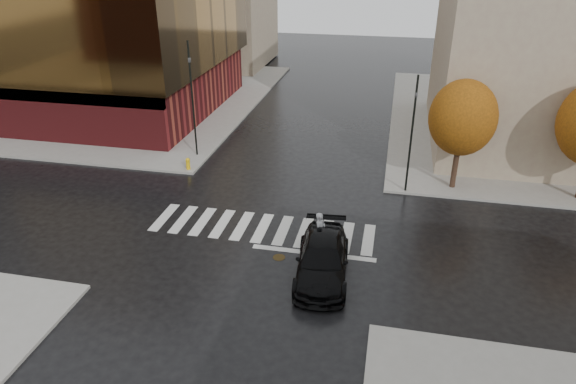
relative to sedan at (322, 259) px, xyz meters
The scene contains 12 objects.
ground 4.74m from the sedan, 141.48° to the left, with size 120.00×120.00×0.00m, color black.
sidewalk_nw 34.35m from the sedan, 135.88° to the left, with size 30.00×30.00×0.15m, color gray.
crosswalk 5.06m from the sedan, 136.99° to the left, with size 12.00×3.00×0.01m, color silver.
office_glass 33.92m from the sedan, 140.83° to the left, with size 27.00×19.00×16.00m.
building_ne_tan 25.38m from the sedan, 56.17° to the left, with size 16.00×16.00×18.00m, color gray.
tree_ne_a 12.64m from the sedan, 58.39° to the left, with size 3.80×3.80×6.50m.
sedan is the anchor object (origin of this frame).
cyclist 1.94m from the sedan, 100.05° to the left, with size 1.90×1.22×2.05m.
traffic_light_nw 16.33m from the sedan, 131.47° to the left, with size 0.21×0.18×7.68m.
traffic_light_ne 10.40m from the sedan, 68.66° to the left, with size 0.17×0.19×6.88m.
fire_hydrant 13.85m from the sedan, 137.18° to the left, with size 0.28×0.28×0.78m.
manhole 2.51m from the sedan, 157.47° to the left, with size 0.59×0.59×0.01m, color #3F3116.
Camera 1 is at (6.13, -21.82, 13.64)m, focal length 32.00 mm.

